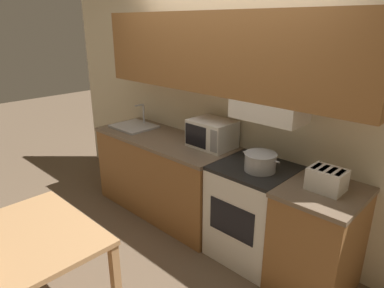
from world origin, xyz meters
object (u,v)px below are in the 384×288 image
Objects in this scene: stove_range at (252,212)px; microwave at (212,134)px; dining_table at (33,246)px; cooking_pot at (260,161)px; toaster at (327,179)px; sink_basin at (134,126)px.

stove_range is 2.07× the size of microwave.
microwave is at bearing 87.70° from dining_table.
stove_range is at bearing 67.96° from dining_table.
stove_range reaches higher than dining_table.
stove_range is at bearing 150.64° from cooking_pot.
toaster is (1.23, -0.12, -0.05)m from microwave.
dining_table is (1.04, -1.67, -0.30)m from sink_basin.
stove_range is 0.89× the size of dining_table.
toaster is at bearing 0.03° from stove_range.
microwave is 0.43× the size of dining_table.
stove_range is 2.54× the size of cooking_pot.
cooking_pot is 0.70m from microwave.
toaster is 0.56× the size of sink_basin.
sink_basin is (-1.72, -0.01, 0.47)m from stove_range.
sink_basin is at bearing -173.07° from microwave.
stove_range is 1.88× the size of sink_basin.
dining_table is at bearing -112.04° from stove_range.
toaster is 0.26× the size of dining_table.
cooking_pot is 1.32× the size of toaster.
cooking_pot is 0.74× the size of sink_basin.
cooking_pot is at bearing -29.36° from stove_range.
sink_basin is 0.47× the size of dining_table.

